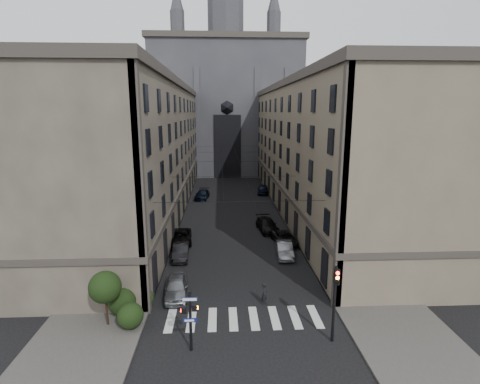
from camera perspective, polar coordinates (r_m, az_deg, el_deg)
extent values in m
plane|color=black|center=(24.40, 1.34, -24.72)|extent=(260.00, 260.00, 0.00)
cube|color=#383533|center=(58.04, -11.78, -2.66)|extent=(7.00, 80.00, 0.15)
cube|color=#383533|center=(58.60, 8.98, -2.41)|extent=(7.00, 80.00, 0.15)
cube|color=beige|center=(28.55, 0.55, -18.69)|extent=(11.00, 3.20, 0.01)
cube|color=#464035|center=(57.02, -15.16, 6.04)|extent=(13.00, 60.00, 18.00)
cube|color=#38332D|center=(56.87, -15.70, 15.49)|extent=(13.60, 60.60, 0.90)
cube|color=#38332D|center=(57.70, -14.90, 1.30)|extent=(13.40, 60.30, 0.50)
cube|color=brown|center=(57.74, 12.20, 6.26)|extent=(13.00, 60.00, 18.00)
cube|color=#38332D|center=(57.59, 12.63, 15.60)|extent=(13.60, 60.60, 0.90)
cube|color=#38332D|center=(58.41, 11.99, 1.57)|extent=(13.40, 60.30, 0.50)
cube|color=#2D2D33|center=(94.48, -2.10, 12.34)|extent=(34.00, 22.00, 30.00)
cube|color=#38332D|center=(95.80, -2.17, 21.65)|extent=(35.00, 23.00, 1.20)
cylinder|color=#2D2D33|center=(97.09, -2.21, 25.44)|extent=(8.40, 8.40, 14.00)
cone|color=#2D2D33|center=(94.52, -9.57, 25.35)|extent=(3.20, 3.20, 13.00)
cone|color=#2D2D33|center=(94.88, 5.20, 25.41)|extent=(3.20, 3.20, 13.00)
cube|color=black|center=(83.78, -1.93, 6.89)|extent=(6.00, 0.30, 14.00)
cylinder|color=black|center=(24.56, -7.56, -18.95)|extent=(0.18, 0.18, 4.00)
cube|color=orange|center=(24.09, -6.93, -17.12)|extent=(0.34, 0.24, 0.38)
cube|color=#FF0C07|center=(24.33, -8.52, -17.39)|extent=(0.34, 0.24, 0.38)
cube|color=navy|center=(23.68, -7.69, -15.89)|extent=(0.95, 0.05, 0.24)
cube|color=navy|center=(24.37, -7.60, -18.80)|extent=(0.85, 0.05, 0.27)
cylinder|color=black|center=(25.62, 14.13, -16.28)|extent=(0.20, 0.20, 5.20)
cube|color=black|center=(24.56, 14.53, -12.40)|extent=(0.34, 0.30, 1.00)
cylinder|color=#FF0C07|center=(24.29, 14.68, -11.87)|extent=(0.22, 0.05, 0.22)
cylinder|color=orange|center=(24.42, 14.64, -12.55)|extent=(0.22, 0.05, 0.22)
cylinder|color=black|center=(24.55, 14.60, -13.23)|extent=(0.22, 0.05, 0.22)
sphere|color=black|center=(27.83, -16.38, -17.62)|extent=(1.80, 1.80, 1.80)
sphere|color=black|center=(29.55, -17.53, -15.63)|extent=(2.00, 2.00, 2.00)
sphere|color=black|center=(30.24, -14.35, -15.40)|extent=(1.40, 1.40, 1.40)
cylinder|color=black|center=(28.54, -19.64, -16.37)|extent=(0.16, 0.16, 2.40)
sphere|color=black|center=(27.83, -19.88, -13.47)|extent=(2.20, 2.20, 2.20)
cylinder|color=black|center=(30.36, 0.00, -1.46)|extent=(14.00, 0.03, 0.03)
cylinder|color=black|center=(42.11, -0.85, 2.37)|extent=(14.00, 0.03, 0.03)
cylinder|color=black|center=(54.96, -1.36, 4.67)|extent=(14.00, 0.03, 0.03)
cylinder|color=black|center=(67.86, -1.68, 6.09)|extent=(14.00, 0.03, 0.03)
cylinder|color=black|center=(79.80, -1.88, 6.99)|extent=(14.00, 0.03, 0.03)
cylinder|color=black|center=(55.98, -2.72, 4.38)|extent=(0.03, 60.00, 0.03)
cylinder|color=black|center=(56.05, -0.06, 4.40)|extent=(0.03, 60.00, 0.03)
imported|color=slate|center=(31.57, -9.71, -14.09)|extent=(2.20, 4.71, 1.56)
imported|color=black|center=(38.96, -9.03, -8.94)|extent=(1.78, 4.50, 1.46)
imported|color=black|center=(43.30, -9.01, -6.76)|extent=(2.81, 5.40, 1.45)
imported|color=black|center=(64.35, -5.79, -0.40)|extent=(2.70, 5.37, 1.50)
imported|color=slate|center=(39.27, 6.80, -8.70)|extent=(1.84, 4.54, 1.47)
imported|color=black|center=(42.87, 6.80, -6.99)|extent=(2.76, 4.97, 1.32)
imported|color=black|center=(47.10, 4.16, -5.02)|extent=(2.77, 5.53, 1.54)
imported|color=black|center=(68.12, 3.52, 0.40)|extent=(2.52, 5.00, 1.63)
imported|color=black|center=(29.97, 3.77, -15.20)|extent=(0.62, 0.75, 1.78)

